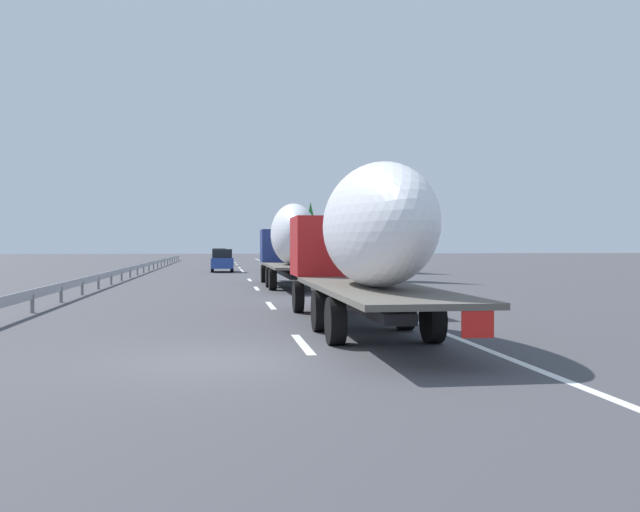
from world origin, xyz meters
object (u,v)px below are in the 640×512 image
(truck_lead, at_px, (290,241))
(car_blue_sedan, at_px, (222,260))
(truck_trailing, at_px, (363,238))
(car_silver_hatch, at_px, (219,256))
(road_sign, at_px, (298,246))

(truck_lead, relative_size, car_blue_sedan, 3.16)
(truck_trailing, bearing_deg, truck_lead, -0.00)
(truck_lead, relative_size, truck_trailing, 0.95)
(car_blue_sedan, xyz_separation_m, car_silver_hatch, (25.34, 0.30, -0.02))
(road_sign, bearing_deg, truck_trailing, 175.93)
(truck_lead, distance_m, car_silver_hatch, 46.90)
(truck_trailing, xyz_separation_m, car_blue_sedan, (40.17, 3.48, -1.42))
(truck_trailing, xyz_separation_m, car_silver_hatch, (65.50, 3.78, -1.45))
(car_silver_hatch, xyz_separation_m, road_sign, (-21.93, -6.88, 1.17))
(car_silver_hatch, bearing_deg, road_sign, -162.58)
(truck_trailing, relative_size, car_silver_hatch, 3.47)
(car_blue_sedan, height_order, road_sign, road_sign)
(truck_lead, bearing_deg, car_silver_hatch, 4.63)
(truck_lead, bearing_deg, truck_trailing, 180.00)
(car_blue_sedan, bearing_deg, truck_trailing, -175.04)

